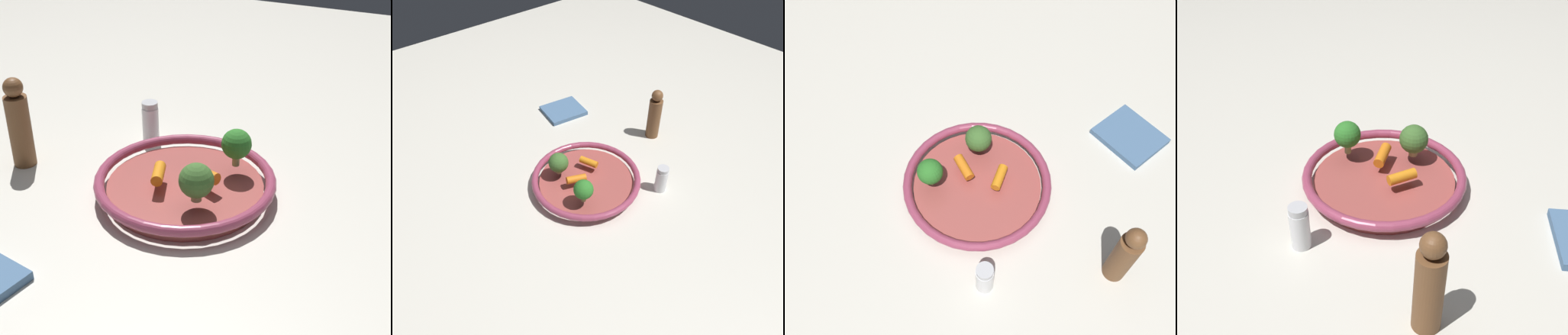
# 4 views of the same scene
# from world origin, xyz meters

# --- Properties ---
(ground_plane) EXTENTS (2.46, 2.46, 0.00)m
(ground_plane) POSITION_xyz_m (0.00, 0.00, 0.00)
(ground_plane) COLOR silver
(serving_bowl) EXTENTS (0.31, 0.31, 0.04)m
(serving_bowl) POSITION_xyz_m (0.00, 0.00, 0.02)
(serving_bowl) COLOR #A84C47
(serving_bowl) RESTS_ON ground_plane
(baby_carrot_back) EXTENTS (0.06, 0.04, 0.02)m
(baby_carrot_back) POSITION_xyz_m (0.04, 0.00, 0.05)
(baby_carrot_back) COLOR orange
(baby_carrot_back) RESTS_ON serving_bowl
(baby_carrot_left) EXTENTS (0.04, 0.06, 0.02)m
(baby_carrot_left) POSITION_xyz_m (-0.04, -0.03, 0.05)
(baby_carrot_left) COLOR orange
(baby_carrot_left) RESTS_ON serving_bowl
(broccoli_floret_small) EXTENTS (0.05, 0.05, 0.07)m
(broccoli_floret_small) POSITION_xyz_m (0.07, 0.07, 0.08)
(broccoli_floret_small) COLOR #94AC66
(broccoli_floret_small) RESTS_ON serving_bowl
(broccoli_floret_edge) EXTENTS (0.06, 0.06, 0.06)m
(broccoli_floret_edge) POSITION_xyz_m (0.05, -0.06, 0.07)
(broccoli_floret_edge) COLOR tan
(broccoli_floret_edge) RESTS_ON serving_bowl
(salt_shaker) EXTENTS (0.03, 0.03, 0.08)m
(salt_shaker) POSITION_xyz_m (-0.15, 0.15, 0.04)
(salt_shaker) COLOR white
(salt_shaker) RESTS_ON ground_plane
(pepper_mill) EXTENTS (0.04, 0.04, 0.17)m
(pepper_mill) POSITION_xyz_m (-0.32, -0.03, 0.08)
(pepper_mill) COLOR brown
(pepper_mill) RESTS_ON ground_plane
(dish_towel) EXTENTS (0.16, 0.14, 0.01)m
(dish_towel) POSITION_xyz_m (-0.18, -0.33, 0.01)
(dish_towel) COLOR #4C7099
(dish_towel) RESTS_ON ground_plane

